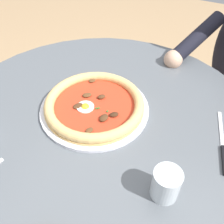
# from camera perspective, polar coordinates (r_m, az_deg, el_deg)

# --- Properties ---
(ground_plane) EXTENTS (6.00, 6.00, 0.02)m
(ground_plane) POSITION_cam_1_polar(r_m,az_deg,el_deg) (1.39, -1.70, -23.37)
(ground_plane) COLOR tan
(dining_table) EXTENTS (1.00, 1.00, 0.72)m
(dining_table) POSITION_cam_1_polar(r_m,az_deg,el_deg) (0.87, -2.53, -8.55)
(dining_table) COLOR #565B60
(dining_table) RESTS_ON ground
(pizza_on_plate) EXTENTS (0.33, 0.33, 0.04)m
(pizza_on_plate) POSITION_cam_1_polar(r_m,az_deg,el_deg) (0.79, -3.91, 1.52)
(pizza_on_plate) COLOR white
(pizza_on_plate) RESTS_ON dining_table
(water_glass) EXTENTS (0.06, 0.06, 0.08)m
(water_glass) POSITION_cam_1_polar(r_m,az_deg,el_deg) (0.61, 11.74, -15.60)
(water_glass) COLOR silver
(water_glass) RESTS_ON dining_table
(steak_knife) EXTENTS (0.23, 0.06, 0.01)m
(steak_knife) POSITION_cam_1_polar(r_m,az_deg,el_deg) (0.75, 23.36, -7.69)
(steak_knife) COLOR silver
(steak_knife) RESTS_ON dining_table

